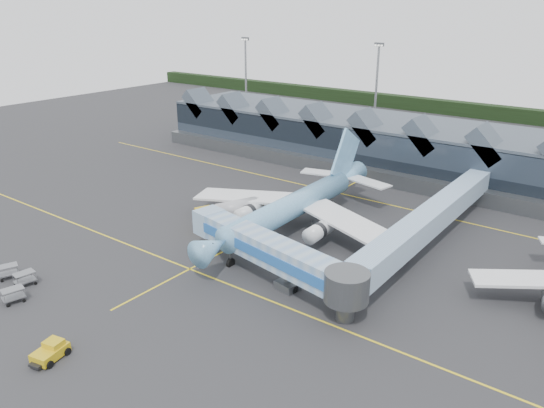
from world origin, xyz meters
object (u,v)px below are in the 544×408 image
Objects in this scene: main_airliner at (296,205)px; pushback_tug at (50,352)px; jet_bridge at (280,257)px; fuel_truck at (231,212)px.

pushback_tug is (-0.91, -38.95, -3.05)m from main_airliner.
jet_bridge is 19.99m from fuel_truck.
fuel_truck is 2.68× the size of pushback_tug.
pushback_tug is at bearing -92.11° from main_airliner.
fuel_truck is (-16.86, 10.59, -1.75)m from jet_bridge.
main_airliner is at bearing 49.58° from fuel_truck.
jet_bridge reaches higher than fuel_truck.
main_airliner is 10.16× the size of pushback_tug.
main_airliner reaches higher than pushback_tug.
fuel_truck is (-8.70, -4.37, -1.75)m from main_airliner.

